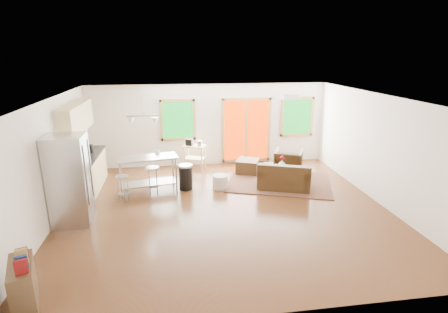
{
  "coord_description": "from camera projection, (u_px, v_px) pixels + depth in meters",
  "views": [
    {
      "loc": [
        -1.14,
        -7.43,
        3.55
      ],
      "look_at": [
        0.0,
        0.3,
        1.2
      ],
      "focal_mm": 28.0,
      "sensor_mm": 36.0,
      "label": 1
    }
  ],
  "objects": [
    {
      "name": "floor",
      "position": [
        226.0,
        209.0,
        8.23
      ],
      "size": [
        7.5,
        7.0,
        0.02
      ],
      "primitive_type": "cube",
      "color": "#3D2110",
      "rests_on": "ground"
    },
    {
      "name": "ceiling",
      "position": [
        226.0,
        98.0,
        7.47
      ],
      "size": [
        7.5,
        7.0,
        0.02
      ],
      "primitive_type": "cube",
      "color": "white",
      "rests_on": "ground"
    },
    {
      "name": "back_wall",
      "position": [
        209.0,
        125.0,
        11.18
      ],
      "size": [
        7.5,
        0.02,
        2.6
      ],
      "primitive_type": "cube",
      "color": "silver",
      "rests_on": "ground"
    },
    {
      "name": "left_wall",
      "position": [
        49.0,
        164.0,
        7.33
      ],
      "size": [
        0.02,
        7.0,
        2.6
      ],
      "primitive_type": "cube",
      "color": "silver",
      "rests_on": "ground"
    },
    {
      "name": "right_wall",
      "position": [
        381.0,
        150.0,
        8.37
      ],
      "size": [
        0.02,
        7.0,
        2.6
      ],
      "primitive_type": "cube",
      "color": "silver",
      "rests_on": "ground"
    },
    {
      "name": "front_wall",
      "position": [
        267.0,
        233.0,
        4.52
      ],
      "size": [
        7.5,
        0.02,
        2.6
      ],
      "primitive_type": "cube",
      "color": "silver",
      "rests_on": "ground"
    },
    {
      "name": "window_left",
      "position": [
        178.0,
        120.0,
        10.93
      ],
      "size": [
        1.1,
        0.05,
        1.3
      ],
      "color": "#10631B",
      "rests_on": "back_wall"
    },
    {
      "name": "french_doors",
      "position": [
        246.0,
        130.0,
        11.35
      ],
      "size": [
        1.6,
        0.05,
        2.1
      ],
      "color": "red",
      "rests_on": "back_wall"
    },
    {
      "name": "window_right",
      "position": [
        297.0,
        117.0,
        11.47
      ],
      "size": [
        1.1,
        0.05,
        1.3
      ],
      "color": "#10631B",
      "rests_on": "back_wall"
    },
    {
      "name": "rug",
      "position": [
        279.0,
        181.0,
        9.93
      ],
      "size": [
        3.38,
        2.99,
        0.03
      ],
      "primitive_type": "cube",
      "rotation": [
        0.0,
        0.0,
        -0.34
      ],
      "color": "#45532E",
      "rests_on": "floor"
    },
    {
      "name": "loveseat",
      "position": [
        284.0,
        178.0,
        9.37
      ],
      "size": [
        1.57,
        1.21,
        0.74
      ],
      "rotation": [
        0.0,
        0.0,
        -0.35
      ],
      "color": "black",
      "rests_on": "floor"
    },
    {
      "name": "coffee_table",
      "position": [
        281.0,
        166.0,
        10.34
      ],
      "size": [
        0.93,
        0.59,
        0.36
      ],
      "rotation": [
        0.0,
        0.0,
        0.06
      ],
      "color": "#3D2917",
      "rests_on": "floor"
    },
    {
      "name": "armchair",
      "position": [
        288.0,
        160.0,
        10.51
      ],
      "size": [
        1.03,
        1.01,
        0.82
      ],
      "primitive_type": "imported",
      "rotation": [
        0.0,
        0.0,
        2.72
      ],
      "color": "black",
      "rests_on": "floor"
    },
    {
      "name": "ottoman",
      "position": [
        248.0,
        166.0,
        10.6
      ],
      "size": [
        0.83,
        0.83,
        0.42
      ],
      "primitive_type": "cube",
      "rotation": [
        0.0,
        0.0,
        -0.4
      ],
      "color": "black",
      "rests_on": "floor"
    },
    {
      "name": "pouf",
      "position": [
        220.0,
        182.0,
        9.44
      ],
      "size": [
        0.51,
        0.51,
        0.36
      ],
      "primitive_type": "cylinder",
      "rotation": [
        0.0,
        0.0,
        0.28
      ],
      "color": "beige",
      "rests_on": "floor"
    },
    {
      "name": "vase",
      "position": [
        282.0,
        163.0,
        9.96
      ],
      "size": [
        0.23,
        0.23,
        0.32
      ],
      "rotation": [
        0.0,
        0.0,
        -0.27
      ],
      "color": "silver",
      "rests_on": "coffee_table"
    },
    {
      "name": "book",
      "position": [
        294.0,
        159.0,
        10.21
      ],
      "size": [
        0.21,
        0.04,
        0.28
      ],
      "primitive_type": "imported",
      "rotation": [
        0.0,
        0.0,
        0.07
      ],
      "color": "maroon",
      "rests_on": "coffee_table"
    },
    {
      "name": "cabinets",
      "position": [
        84.0,
        157.0,
        9.08
      ],
      "size": [
        0.64,
        2.24,
        2.3
      ],
      "color": "#D9C183",
      "rests_on": "floor"
    },
    {
      "name": "refrigerator",
      "position": [
        70.0,
        180.0,
        7.33
      ],
      "size": [
        0.81,
        0.76,
        1.93
      ],
      "rotation": [
        0.0,
        0.0,
        0.02
      ],
      "color": "#B7BABC",
      "rests_on": "floor"
    },
    {
      "name": "island",
      "position": [
        148.0,
        168.0,
        9.03
      ],
      "size": [
        1.61,
        0.87,
        0.96
      ],
      "rotation": [
        0.0,
        0.0,
        0.18
      ],
      "color": "#B7BABC",
      "rests_on": "floor"
    },
    {
      "name": "cup",
      "position": [
        157.0,
        151.0,
        9.29
      ],
      "size": [
        0.15,
        0.13,
        0.13
      ],
      "primitive_type": "imported",
      "rotation": [
        0.0,
        0.0,
        0.18
      ],
      "color": "white",
      "rests_on": "island"
    },
    {
      "name": "bar_stool_a",
      "position": [
        122.0,
        182.0,
        8.53
      ],
      "size": [
        0.41,
        0.41,
        0.66
      ],
      "rotation": [
        0.0,
        0.0,
        -0.41
      ],
      "color": "#B7BABC",
      "rests_on": "floor"
    },
    {
      "name": "bar_stool_b",
      "position": [
        153.0,
        174.0,
        8.95
      ],
      "size": [
        0.37,
        0.37,
        0.73
      ],
      "rotation": [
        0.0,
        0.0,
        0.09
      ],
      "color": "#B7BABC",
      "rests_on": "floor"
    },
    {
      "name": "trash_can",
      "position": [
        186.0,
        177.0,
        9.32
      ],
      "size": [
        0.49,
        0.49,
        0.68
      ],
      "rotation": [
        0.0,
        0.0,
        0.4
      ],
      "color": "black",
      "rests_on": "floor"
    },
    {
      "name": "kitchen_cart",
      "position": [
        194.0,
        149.0,
        10.81
      ],
      "size": [
        0.75,
        0.62,
        0.97
      ],
      "rotation": [
        0.0,
        0.0,
        -0.39
      ],
      "color": "#D9C183",
      "rests_on": "floor"
    },
    {
      "name": "bookshelf",
      "position": [
        23.0,
        285.0,
        4.96
      ],
      "size": [
        0.55,
        0.85,
        0.94
      ],
      "rotation": [
        0.0,
        0.0,
        0.34
      ],
      "color": "#3D2917",
      "rests_on": "floor"
    },
    {
      "name": "ceiling_flush",
      "position": [
        289.0,
        97.0,
        8.29
      ],
      "size": [
        0.35,
        0.35,
        0.12
      ],
      "primitive_type": "cube",
      "color": "white",
      "rests_on": "ceiling"
    },
    {
      "name": "pendant_light",
      "position": [
        143.0,
        120.0,
        8.83
      ],
      "size": [
        0.8,
        0.18,
        0.79
      ],
      "color": "gray",
      "rests_on": "ceiling"
    }
  ]
}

